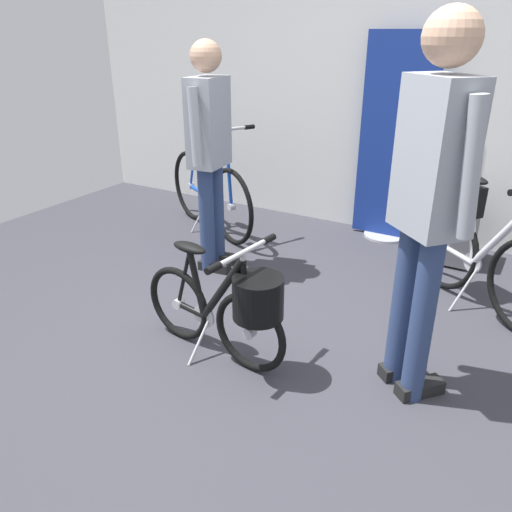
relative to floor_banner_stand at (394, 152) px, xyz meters
name	(u,v)px	position (x,y,z in m)	size (l,w,h in m)	color
ground_plane	(241,378)	(-0.05, -2.35, -0.75)	(6.40, 6.40, 0.00)	#38383F
back_wall	(404,60)	(-0.05, 0.18, 0.70)	(6.40, 0.10, 2.91)	white
floor_banner_stand	(394,152)	(0.00, 0.00, 0.00)	(0.60, 0.36, 1.68)	#B7B7BC
folding_bike_foreground	(230,305)	(-0.18, -2.23, -0.41)	(0.97, 0.53, 0.70)	black
display_bike_left	(478,245)	(0.84, -0.90, -0.33)	(1.09, 0.82, 0.93)	black
display_bike_right	(210,191)	(-1.43, -0.64, -0.39)	(1.27, 0.71, 0.97)	black
visitor_near_wall	(430,194)	(0.70, -1.98, 0.27)	(0.41, 0.39, 1.77)	navy
visitor_browsing	(210,146)	(-0.97, -1.26, 0.17)	(0.30, 0.53, 1.62)	navy
rolling_suitcase	(463,228)	(0.66, -0.23, -0.47)	(0.19, 0.36, 0.83)	slate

